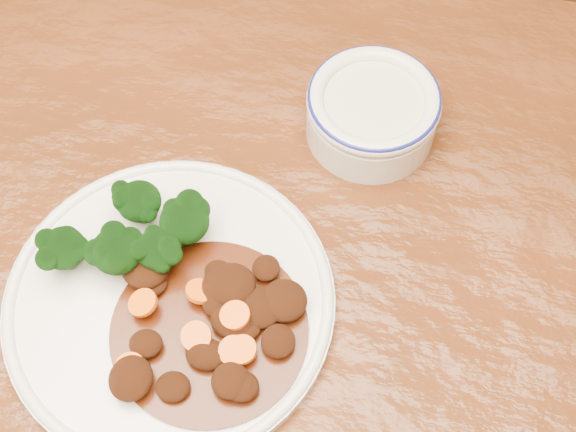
# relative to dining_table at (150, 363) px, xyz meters

# --- Properties ---
(dining_table) EXTENTS (1.55, 0.99, 0.75)m
(dining_table) POSITION_rel_dining_table_xyz_m (0.00, 0.00, 0.00)
(dining_table) COLOR #5B2710
(dining_table) RESTS_ON ground
(dinner_plate) EXTENTS (0.28, 0.28, 0.02)m
(dinner_plate) POSITION_rel_dining_table_xyz_m (0.02, 0.03, 0.09)
(dinner_plate) COLOR white
(dinner_plate) RESTS_ON dining_table
(broccoli_florets) EXTENTS (0.14, 0.09, 0.05)m
(broccoli_florets) POSITION_rel_dining_table_xyz_m (-0.01, 0.07, 0.12)
(broccoli_florets) COLOR #608343
(broccoli_florets) RESTS_ON dinner_plate
(mince_stew) EXTENTS (0.16, 0.16, 0.03)m
(mince_stew) POSITION_rel_dining_table_xyz_m (0.07, 0.01, 0.10)
(mince_stew) COLOR #491D07
(mince_stew) RESTS_ON dinner_plate
(dip_bowl) EXTENTS (0.13, 0.13, 0.06)m
(dip_bowl) POSITION_rel_dining_table_xyz_m (0.18, 0.23, 0.11)
(dip_bowl) COLOR silver
(dip_bowl) RESTS_ON dining_table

